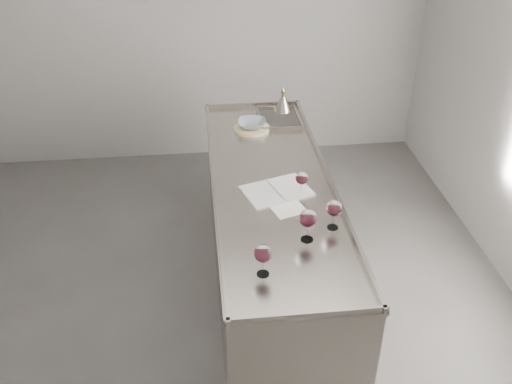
{
  "coord_description": "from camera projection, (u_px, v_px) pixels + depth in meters",
  "views": [
    {
      "loc": [
        0.05,
        -2.75,
        2.83
      ],
      "look_at": [
        0.37,
        0.08,
        1.02
      ],
      "focal_mm": 40.0,
      "sensor_mm": 36.0,
      "label": 1
    }
  ],
  "objects": [
    {
      "name": "room_shell",
      "position": [
        189.0,
        144.0,
        3.07
      ],
      "size": [
        4.54,
        5.04,
        2.84
      ],
      "color": "#4D4B49",
      "rests_on": "ground"
    },
    {
      "name": "counter",
      "position": [
        271.0,
        241.0,
        3.87
      ],
      "size": [
        0.77,
        2.42,
        0.97
      ],
      "color": "gray",
      "rests_on": "ground"
    },
    {
      "name": "wine_glass_left",
      "position": [
        263.0,
        254.0,
        2.8
      ],
      "size": [
        0.09,
        0.09,
        0.18
      ],
      "rotation": [
        0.0,
        0.0,
        0.18
      ],
      "color": "white",
      "rests_on": "counter"
    },
    {
      "name": "wine_glass_middle",
      "position": [
        308.0,
        219.0,
        3.04
      ],
      "size": [
        0.1,
        0.1,
        0.19
      ],
      "rotation": [
        0.0,
        0.0,
        0.05
      ],
      "color": "white",
      "rests_on": "counter"
    },
    {
      "name": "wine_glass_right",
      "position": [
        334.0,
        209.0,
        3.14
      ],
      "size": [
        0.09,
        0.09,
        0.18
      ],
      "rotation": [
        0.0,
        0.0,
        -0.01
      ],
      "color": "white",
      "rests_on": "counter"
    },
    {
      "name": "wine_glass_small",
      "position": [
        302.0,
        179.0,
        3.44
      ],
      "size": [
        0.08,
        0.08,
        0.16
      ],
      "rotation": [
        0.0,
        0.0,
        -0.4
      ],
      "color": "white",
      "rests_on": "counter"
    },
    {
      "name": "notebook",
      "position": [
        276.0,
        191.0,
        3.52
      ],
      "size": [
        0.47,
        0.39,
        0.02
      ],
      "rotation": [
        0.0,
        0.0,
        0.31
      ],
      "color": "white",
      "rests_on": "counter"
    },
    {
      "name": "loose_paper_top",
      "position": [
        284.0,
        204.0,
        3.41
      ],
      "size": [
        0.26,
        0.31,
        0.0
      ],
      "primitive_type": "cube",
      "rotation": [
        0.0,
        0.0,
        0.31
      ],
      "color": "white",
      "rests_on": "counter"
    },
    {
      "name": "trivet",
      "position": [
        252.0,
        128.0,
        4.25
      ],
      "size": [
        0.35,
        0.35,
        0.02
      ],
      "primitive_type": "cylinder",
      "rotation": [
        0.0,
        0.0,
        -0.38
      ],
      "color": "#C9BD82",
      "rests_on": "counter"
    },
    {
      "name": "ceramic_bowl",
      "position": [
        252.0,
        124.0,
        4.23
      ],
      "size": [
        0.24,
        0.24,
        0.05
      ],
      "primitive_type": "imported",
      "rotation": [
        0.0,
        0.0,
        -0.14
      ],
      "color": "gray",
      "rests_on": "trivet"
    },
    {
      "name": "wine_funnel",
      "position": [
        283.0,
        103.0,
        4.51
      ],
      "size": [
        0.14,
        0.14,
        0.21
      ],
      "rotation": [
        0.0,
        0.0,
        0.24
      ],
      "color": "#AFA69C",
      "rests_on": "counter"
    }
  ]
}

